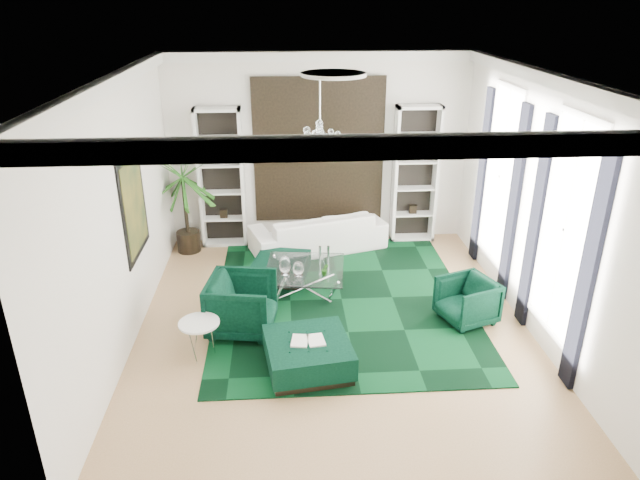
{
  "coord_description": "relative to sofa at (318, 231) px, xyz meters",
  "views": [
    {
      "loc": [
        -0.72,
        -7.65,
        4.77
      ],
      "look_at": [
        -0.17,
        0.5,
        1.24
      ],
      "focal_mm": 32.0,
      "sensor_mm": 36.0,
      "label": 1
    }
  ],
  "objects": [
    {
      "name": "ottoman_front",
      "position": [
        -0.39,
        -4.01,
        -0.16
      ],
      "size": [
        1.27,
        1.27,
        0.45
      ],
      "primitive_type": "cube",
      "rotation": [
        0.0,
        0.0,
        0.14
      ],
      "color": "black",
      "rests_on": "floor"
    },
    {
      "name": "side_table",
      "position": [
        -1.89,
        -3.61,
        -0.11
      ],
      "size": [
        0.61,
        0.61,
        0.55
      ],
      "primitive_type": "cylinder",
      "rotation": [
        0.0,
        0.0,
        -0.07
      ],
      "color": "white",
      "rests_on": "floor"
    },
    {
      "name": "painting",
      "position": [
        -2.92,
        -2.29,
        1.46
      ],
      "size": [
        0.04,
        1.3,
        1.6
      ],
      "primitive_type": "cube",
      "color": "black",
      "rests_on": "wall_left"
    },
    {
      "name": "curtain_near_b",
      "position": [
        3.01,
        -3.01,
        1.26
      ],
      "size": [
        0.07,
        0.3,
        3.25
      ],
      "primitive_type": "cube",
      "color": "black",
      "rests_on": "floor"
    },
    {
      "name": "wall_left",
      "position": [
        -2.96,
        -2.89,
        1.51
      ],
      "size": [
        0.02,
        7.0,
        3.8
      ],
      "primitive_type": "cube",
      "color": "white",
      "rests_on": "ground"
    },
    {
      "name": "rug",
      "position": [
        0.27,
        -2.12,
        -0.38
      ],
      "size": [
        4.2,
        5.0,
        0.02
      ],
      "primitive_type": "cube",
      "color": "black",
      "rests_on": "floor"
    },
    {
      "name": "curtain_near_a",
      "position": [
        3.01,
        -4.57,
        1.26
      ],
      "size": [
        0.07,
        0.3,
        3.25
      ],
      "primitive_type": "cube",
      "color": "black",
      "rests_on": "floor"
    },
    {
      "name": "ceiling",
      "position": [
        0.05,
        -2.89,
        3.42
      ],
      "size": [
        6.0,
        7.0,
        0.02
      ],
      "primitive_type": "cube",
      "color": "white",
      "rests_on": "ground"
    },
    {
      "name": "ottoman_side",
      "position": [
        -0.74,
        -1.26,
        -0.18
      ],
      "size": [
        1.11,
        1.11,
        0.41
      ],
      "primitive_type": "cube",
      "rotation": [
        0.0,
        0.0,
        -0.22
      ],
      "color": "black",
      "rests_on": "floor"
    },
    {
      "name": "curtain_far_b",
      "position": [
        3.01,
        -0.61,
        1.26
      ],
      "size": [
        0.07,
        0.3,
        3.25
      ],
      "primitive_type": "cube",
      "color": "black",
      "rests_on": "floor"
    },
    {
      "name": "floor",
      "position": [
        0.05,
        -2.89,
        -0.4
      ],
      "size": [
        6.0,
        7.0,
        0.02
      ],
      "primitive_type": "cube",
      "color": "tan",
      "rests_on": "ground"
    },
    {
      "name": "tapestry",
      "position": [
        0.05,
        0.57,
        1.51
      ],
      "size": [
        2.5,
        0.06,
        2.8
      ],
      "primitive_type": "cube",
      "color": "black",
      "rests_on": "wall_back"
    },
    {
      "name": "ceiling_medallion",
      "position": [
        0.05,
        -2.59,
        3.38
      ],
      "size": [
        0.9,
        0.9,
        0.05
      ],
      "primitive_type": "cylinder",
      "color": "white",
      "rests_on": "ceiling"
    },
    {
      "name": "chandelier",
      "position": [
        -0.14,
        -2.65,
        2.46
      ],
      "size": [
        0.83,
        0.83,
        0.66
      ],
      "primitive_type": null,
      "rotation": [
        0.0,
        0.0,
        0.14
      ],
      "color": "white",
      "rests_on": "ceiling"
    },
    {
      "name": "wall_front",
      "position": [
        0.05,
        -6.4,
        1.51
      ],
      "size": [
        6.0,
        0.02,
        3.8
      ],
      "primitive_type": "cube",
      "color": "white",
      "rests_on": "ground"
    },
    {
      "name": "book",
      "position": [
        -0.39,
        -4.01,
        0.08
      ],
      "size": [
        0.46,
        0.31,
        0.03
      ],
      "primitive_type": "cube",
      "color": "white",
      "rests_on": "ottoman_front"
    },
    {
      "name": "armchair_left",
      "position": [
        -1.34,
        -2.95,
        0.06
      ],
      "size": [
        1.12,
        1.1,
        0.9
      ],
      "primitive_type": "imported",
      "rotation": [
        0.0,
        0.0,
        1.42
      ],
      "color": "black",
      "rests_on": "floor"
    },
    {
      "name": "armchair_right",
      "position": [
        2.15,
        -2.91,
        -0.03
      ],
      "size": [
        1.01,
        0.99,
        0.72
      ],
      "primitive_type": "imported",
      "rotation": [
        0.0,
        0.0,
        -1.22
      ],
      "color": "black",
      "rests_on": "floor"
    },
    {
      "name": "sofa",
      "position": [
        0.0,
        0.0,
        0.0
      ],
      "size": [
        2.85,
        1.79,
        0.78
      ],
      "primitive_type": "imported",
      "rotation": [
        0.0,
        0.0,
        3.45
      ],
      "color": "white",
      "rests_on": "floor"
    },
    {
      "name": "shelving_left",
      "position": [
        -1.9,
        0.42,
        1.01
      ],
      "size": [
        0.9,
        0.38,
        2.8
      ],
      "primitive_type": null,
      "color": "white",
      "rests_on": "floor"
    },
    {
      "name": "shelving_right",
      "position": [
        2.0,
        0.42,
        1.01
      ],
      "size": [
        0.9,
        0.38,
        2.8
      ],
      "primitive_type": null,
      "color": "white",
      "rests_on": "floor"
    },
    {
      "name": "table_plant",
      "position": [
        -0.01,
        -2.07,
        0.18
      ],
      "size": [
        0.13,
        0.1,
        0.22
      ],
      "primitive_type": "imported",
      "rotation": [
        0.0,
        0.0,
        -0.07
      ],
      "color": "#1F5615",
      "rests_on": "coffee_table"
    },
    {
      "name": "window_far",
      "position": [
        3.04,
        -1.39,
        1.51
      ],
      "size": [
        0.03,
        1.1,
        2.9
      ],
      "primitive_type": "cube",
      "color": "white",
      "rests_on": "wall_right"
    },
    {
      "name": "palm",
      "position": [
        -2.6,
        0.1,
        0.87
      ],
      "size": [
        1.62,
        1.62,
        2.51
      ],
      "primitive_type": null,
      "rotation": [
        0.0,
        0.0,
        -0.04
      ],
      "color": "#1F5615",
      "rests_on": "floor"
    },
    {
      "name": "window_near",
      "position": [
        3.04,
        -3.79,
        1.51
      ],
      "size": [
        0.03,
        1.1,
        2.9
      ],
      "primitive_type": "cube",
      "color": "white",
      "rests_on": "wall_right"
    },
    {
      "name": "coffee_table",
      "position": [
        -0.35,
        -1.8,
        -0.16
      ],
      "size": [
        1.48,
        1.48,
        0.46
      ],
      "primitive_type": null,
      "rotation": [
        0.0,
        0.0,
        -0.12
      ],
      "color": "white",
      "rests_on": "floor"
    },
    {
      "name": "wall_back",
      "position": [
        0.05,
        0.62,
        1.51
      ],
      "size": [
        6.0,
        0.02,
        3.8
      ],
      "primitive_type": "cube",
      "color": "white",
      "rests_on": "ground"
    },
    {
      "name": "wall_right",
      "position": [
        3.06,
        -2.89,
        1.51
      ],
      "size": [
        0.02,
        7.0,
        3.8
      ],
      "primitive_type": "cube",
      "color": "white",
      "rests_on": "ground"
    },
    {
      "name": "curtain_far_a",
      "position": [
        3.01,
        -2.17,
        1.26
      ],
      "size": [
        0.07,
        0.3,
        3.25
      ],
      "primitive_type": "cube",
      "color": "black",
      "rests_on": "floor"
    },
    {
      "name": "crown_molding",
      "position": [
        0.05,
        -2.89,
        3.31
      ],
      "size": [
        6.0,
        7.0,
        0.18
      ],
      "primitive_type": null,
      "color": "white",
      "rests_on": "ceiling"
    }
  ]
}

